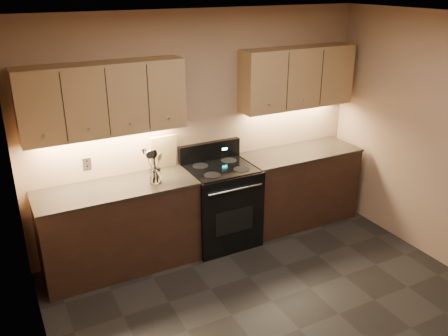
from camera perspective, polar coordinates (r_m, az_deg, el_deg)
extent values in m
plane|color=black|center=(4.48, 9.07, -18.61)|extent=(4.00, 4.00, 0.00)
plane|color=silver|center=(3.43, 11.75, 16.61)|extent=(4.00, 4.00, 0.00)
cube|color=#A37E60|center=(5.37, -2.75, 4.71)|extent=(4.00, 0.04, 2.60)
cube|color=#A37E60|center=(3.11, -21.19, -10.62)|extent=(0.04, 4.00, 2.60)
cube|color=black|center=(5.11, -12.45, -7.17)|extent=(1.60, 0.60, 0.90)
cube|color=#342B21|center=(4.90, -12.89, -2.41)|extent=(1.62, 0.62, 0.03)
cube|color=black|center=(6.00, 8.90, -2.30)|extent=(1.44, 0.60, 0.90)
cube|color=#342B21|center=(5.83, 9.17, 1.87)|extent=(1.46, 0.62, 0.03)
cube|color=black|center=(5.45, -0.37, -4.54)|extent=(0.76, 0.65, 0.92)
cube|color=black|center=(5.26, -0.38, 0.00)|extent=(0.70, 0.60, 0.01)
cube|color=black|center=(5.46, -1.76, 2.01)|extent=(0.76, 0.07, 0.22)
cube|color=#19E5F2|center=(5.50, 0.09, 2.31)|extent=(0.06, 0.00, 0.03)
cylinder|color=silver|center=(5.03, 1.39, -2.61)|extent=(0.65, 0.02, 0.02)
cube|color=black|center=(5.21, 1.28, -6.42)|extent=(0.46, 0.00, 0.28)
cylinder|color=black|center=(5.05, -1.42, -0.85)|extent=(0.18, 0.18, 0.00)
cylinder|color=black|center=(5.21, 2.13, -0.14)|extent=(0.18, 0.18, 0.00)
cylinder|color=black|center=(5.31, -2.86, 0.27)|extent=(0.18, 0.18, 0.00)
cylinder|color=black|center=(5.45, 0.58, 0.92)|extent=(0.18, 0.18, 0.00)
cube|color=#A67553|center=(4.76, -14.29, 8.02)|extent=(1.60, 0.30, 0.70)
cube|color=#A67553|center=(5.71, 8.81, 10.70)|extent=(1.44, 0.30, 0.70)
cube|color=#B2B5BA|center=(5.05, -16.16, 0.53)|extent=(0.08, 0.01, 0.12)
cylinder|color=white|center=(4.90, -8.28, -0.95)|extent=(0.15, 0.15, 0.15)
cylinder|color=white|center=(4.92, -8.24, -1.66)|extent=(0.12, 0.12, 0.02)
cube|color=tan|center=(5.22, -7.30, 1.94)|extent=(0.30, 0.09, 0.38)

